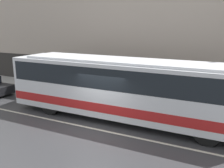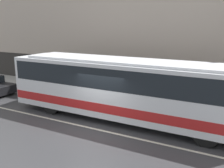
{
  "view_description": "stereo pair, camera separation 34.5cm",
  "coord_description": "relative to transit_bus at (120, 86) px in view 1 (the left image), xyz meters",
  "views": [
    {
      "loc": [
        5.56,
        -9.47,
        4.85
      ],
      "look_at": [
        -0.05,
        1.77,
        1.82
      ],
      "focal_mm": 40.0,
      "sensor_mm": 36.0,
      "label": 1
    },
    {
      "loc": [
        5.86,
        -9.31,
        4.85
      ],
      "look_at": [
        -0.05,
        1.77,
        1.82
      ],
      "focal_mm": 40.0,
      "sensor_mm": 36.0,
      "label": 2
    }
  ],
  "objects": [
    {
      "name": "ground_plane",
      "position": [
        -0.4,
        -1.77,
        -1.77
      ],
      "size": [
        60.0,
        60.0,
        0.0
      ],
      "primitive_type": "plane",
      "color": "#38383A"
    },
    {
      "name": "pedestrian_waiting",
      "position": [
        -0.92,
        4.16,
        -0.9
      ],
      "size": [
        0.36,
        0.36,
        1.62
      ],
      "color": "maroon",
      "rests_on": "sidewalk"
    },
    {
      "name": "building_facade",
      "position": [
        -0.4,
        4.9,
        2.65
      ],
      "size": [
        60.0,
        0.35,
        9.16
      ],
      "color": "#B7A899",
      "rests_on": "ground_plane"
    },
    {
      "name": "lane_stripe",
      "position": [
        -0.4,
        -1.77,
        -1.77
      ],
      "size": [
        54.0,
        0.14,
        0.01
      ],
      "color": "beige",
      "rests_on": "ground_plane"
    },
    {
      "name": "transit_bus",
      "position": [
        0.0,
        0.0,
        0.0
      ],
      "size": [
        12.1,
        2.58,
        3.14
      ],
      "color": "silver",
      "rests_on": "ground_plane"
    },
    {
      "name": "sidewalk",
      "position": [
        -0.4,
        3.49,
        -1.71
      ],
      "size": [
        60.0,
        2.52,
        0.12
      ],
      "color": "#A09E99",
      "rests_on": "ground_plane"
    }
  ]
}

